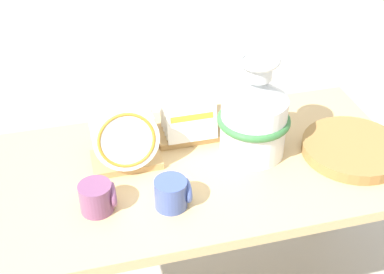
% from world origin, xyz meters
% --- Properties ---
extents(display_table, '(1.32, 0.65, 0.68)m').
position_xyz_m(display_table, '(0.00, 0.00, 0.59)').
color(display_table, tan).
rests_on(display_table, ground_plane).
extents(ceramic_vase, '(0.22, 0.22, 0.33)m').
position_xyz_m(ceramic_vase, '(0.20, 0.03, 0.82)').
color(ceramic_vase, silver).
rests_on(ceramic_vase, display_table).
extents(dish_rack_round_plates, '(0.21, 0.16, 0.22)m').
position_xyz_m(dish_rack_round_plates, '(-0.19, 0.06, 0.77)').
color(dish_rack_round_plates, tan).
rests_on(dish_rack_round_plates, display_table).
extents(dish_rack_square_plates, '(0.21, 0.15, 0.18)m').
position_xyz_m(dish_rack_square_plates, '(0.03, 0.16, 0.75)').
color(dish_rack_square_plates, tan).
rests_on(dish_rack_square_plates, display_table).
extents(wicker_charger_stack, '(0.32, 0.32, 0.04)m').
position_xyz_m(wicker_charger_stack, '(0.50, -0.06, 0.70)').
color(wicker_charger_stack, olive).
rests_on(wicker_charger_stack, display_table).
extents(mug_cobalt_glaze, '(0.10, 0.09, 0.09)m').
position_xyz_m(mug_cobalt_glaze, '(-0.10, -0.15, 0.73)').
color(mug_cobalt_glaze, '#42569E').
rests_on(mug_cobalt_glaze, display_table).
extents(mug_plum_glaze, '(0.10, 0.09, 0.09)m').
position_xyz_m(mug_plum_glaze, '(-0.30, -0.12, 0.73)').
color(mug_plum_glaze, '#7A4770').
rests_on(mug_plum_glaze, display_table).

